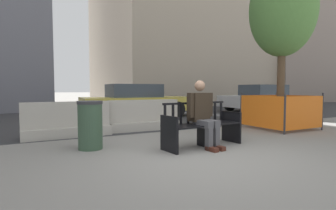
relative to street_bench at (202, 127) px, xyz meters
The scene contains 11 objects.
ground_plane 0.93m from the street_bench, 121.30° to the right, with size 200.00×200.00×0.00m, color gray.
street_asphalt 8.00m from the street_bench, 93.15° to the left, with size 120.00×12.00×0.01m, color #333335.
street_bench is the anchor object (origin of this frame).
seated_person 0.30m from the street_bench, 123.34° to the right, with size 0.59×0.76×1.31m.
jersey_barrier_centre 2.58m from the street_bench, 94.41° to the left, with size 2.02×0.73×0.84m.
jersey_barrier_left 3.30m from the street_bench, 133.07° to the left, with size 2.02×0.73×0.84m.
street_tree 4.63m from the street_bench, 15.40° to the left, with size 1.85×1.85×4.74m.
construction_fence 3.55m from the street_bench, 15.40° to the left, with size 1.60×1.60×1.04m.
car_taxi_near 6.03m from the street_bench, 81.57° to the left, with size 4.58×2.09×1.35m.
car_sedan_mid 9.60m from the street_bench, 36.09° to the left, with size 4.40×1.95×1.38m.
trash_bin 2.18m from the street_bench, 158.66° to the left, with size 0.48×0.48×0.92m.
Camera 1 is at (-2.57, -3.56, 1.14)m, focal length 28.00 mm.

